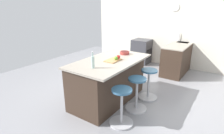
# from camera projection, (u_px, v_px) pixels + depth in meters

# --- Properties ---
(ground_plane) EXTENTS (7.65, 7.65, 0.00)m
(ground_plane) POSITION_uv_depth(u_px,v_px,m) (119.00, 94.00, 4.40)
(ground_plane) COLOR gray
(interior_partition_left) EXTENTS (0.15, 5.45, 2.98)m
(interior_partition_left) POSITION_uv_depth(u_px,v_px,m) (166.00, 22.00, 6.22)
(interior_partition_left) COLOR silver
(interior_partition_left) RESTS_ON ground_plane
(sink_cabinet) EXTENTS (2.03, 0.60, 1.18)m
(sink_cabinet) POSITION_uv_depth(u_px,v_px,m) (180.00, 56.00, 5.92)
(sink_cabinet) COLOR #38281E
(sink_cabinet) RESTS_ON ground_plane
(oven_range) EXTENTS (0.60, 0.61, 0.87)m
(oven_range) POSITION_uv_depth(u_px,v_px,m) (141.00, 51.00, 6.65)
(oven_range) COLOR #38383D
(oven_range) RESTS_ON ground_plane
(kitchen_island) EXTENTS (1.86, 1.04, 0.95)m
(kitchen_island) POSITION_uv_depth(u_px,v_px,m) (108.00, 80.00, 4.00)
(kitchen_island) COLOR #38281E
(kitchen_island) RESTS_ON ground_plane
(stool_by_window) EXTENTS (0.44, 0.44, 0.69)m
(stool_by_window) POSITION_uv_depth(u_px,v_px,m) (148.00, 85.00, 4.14)
(stool_by_window) COLOR #B7B7BC
(stool_by_window) RESTS_ON ground_plane
(stool_middle) EXTENTS (0.44, 0.44, 0.69)m
(stool_middle) POSITION_uv_depth(u_px,v_px,m) (137.00, 95.00, 3.68)
(stool_middle) COLOR #B7B7BC
(stool_middle) RESTS_ON ground_plane
(stool_near_camera) EXTENTS (0.44, 0.44, 0.69)m
(stool_near_camera) POSITION_uv_depth(u_px,v_px,m) (121.00, 108.00, 3.23)
(stool_near_camera) COLOR #B7B7BC
(stool_near_camera) RESTS_ON ground_plane
(cutting_board) EXTENTS (0.36, 0.24, 0.02)m
(cutting_board) POSITION_uv_depth(u_px,v_px,m) (113.00, 60.00, 3.79)
(cutting_board) COLOR tan
(cutting_board) RESTS_ON kitchen_island
(apple_green) EXTENTS (0.08, 0.08, 0.08)m
(apple_green) POSITION_uv_depth(u_px,v_px,m) (116.00, 58.00, 3.76)
(apple_green) COLOR #609E2D
(apple_green) RESTS_ON cutting_board
(apple_red) EXTENTS (0.08, 0.08, 0.08)m
(apple_red) POSITION_uv_depth(u_px,v_px,m) (118.00, 57.00, 3.83)
(apple_red) COLOR red
(apple_red) RESTS_ON cutting_board
(water_bottle) EXTENTS (0.06, 0.06, 0.31)m
(water_bottle) POSITION_uv_depth(u_px,v_px,m) (93.00, 62.00, 3.32)
(water_bottle) COLOR silver
(water_bottle) RESTS_ON kitchen_island
(fruit_bowl) EXTENTS (0.22, 0.22, 0.07)m
(fruit_bowl) POSITION_uv_depth(u_px,v_px,m) (125.00, 53.00, 4.27)
(fruit_bowl) COLOR #993833
(fruit_bowl) RESTS_ON kitchen_island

